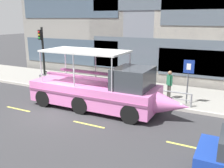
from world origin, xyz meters
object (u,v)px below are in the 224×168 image
at_px(pedestrian_near_bow, 169,82).
at_px(leaned_bicycle, 48,79).
at_px(traffic_light_pole, 42,50).
at_px(duck_tour_boat, 102,90).
at_px(parking_sign, 188,74).

bearing_deg(pedestrian_near_bow, leaned_bicycle, -177.01).
bearing_deg(leaned_bicycle, pedestrian_near_bow, 2.99).
relative_size(traffic_light_pole, duck_tour_boat, 0.46).
distance_m(traffic_light_pole, leaned_bicycle, 2.23).
relative_size(duck_tour_boat, pedestrian_near_bow, 5.20).
bearing_deg(duck_tour_boat, pedestrian_near_bow, 45.20).
relative_size(leaned_bicycle, pedestrian_near_bow, 0.98).
height_order(traffic_light_pole, parking_sign, traffic_light_pole).
height_order(leaned_bicycle, pedestrian_near_bow, pedestrian_near_bow).
xyz_separation_m(duck_tour_boat, pedestrian_near_bow, (3.06, 3.08, 0.15)).
height_order(traffic_light_pole, pedestrian_near_bow, traffic_light_pole).
xyz_separation_m(traffic_light_pole, parking_sign, (10.70, 0.18, -0.82)).
xyz_separation_m(parking_sign, leaned_bicycle, (-10.49, -0.01, -1.40)).
distance_m(parking_sign, pedestrian_near_bow, 1.45).
relative_size(traffic_light_pole, pedestrian_near_bow, 2.40).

